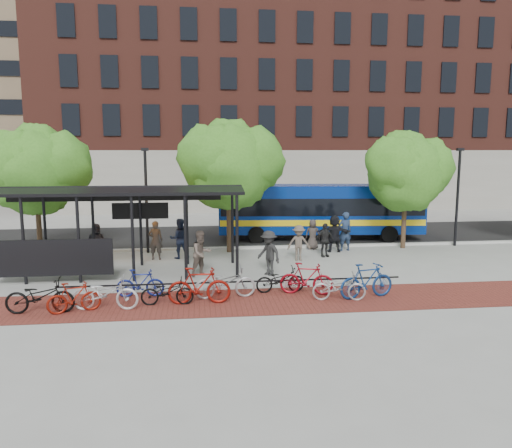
{
  "coord_description": "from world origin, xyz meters",
  "views": [
    {
      "loc": [
        -4.47,
        -21.02,
        5.01
      ],
      "look_at": [
        -1.83,
        1.84,
        1.6
      ],
      "focal_mm": 35.0,
      "sensor_mm": 36.0,
      "label": 1
    }
  ],
  "objects": [
    {
      "name": "pedestrian_3",
      "position": [
        0.04,
        0.97,
        0.82
      ],
      "size": [
        1.07,
        0.64,
        1.64
      ],
      "primitive_type": "imported",
      "rotation": [
        0.0,
        0.0,
        -0.03
      ],
      "color": "brown",
      "rests_on": "ground"
    },
    {
      "name": "bike_1",
      "position": [
        -8.37,
        -5.51,
        0.49
      ],
      "size": [
        1.69,
        0.93,
        0.98
      ],
      "primitive_type": "imported",
      "rotation": [
        0.0,
        0.0,
        1.88
      ],
      "color": "maroon",
      "rests_on": "ground"
    },
    {
      "name": "bus",
      "position": [
        2.36,
        6.42,
        1.76
      ],
      "size": [
        11.54,
        3.49,
        3.07
      ],
      "rotation": [
        0.0,
        0.0,
        -0.09
      ],
      "color": "navy",
      "rests_on": "ground"
    },
    {
      "name": "asphalt_street",
      "position": [
        0.0,
        8.0,
        0.01
      ],
      "size": [
        160.0,
        8.0,
        0.01
      ],
      "primitive_type": "cube",
      "color": "black",
      "rests_on": "ground"
    },
    {
      "name": "bus_shelter",
      "position": [
        -8.13,
        -0.48,
        3.0
      ],
      "size": [
        10.6,
        3.07,
        3.6
      ],
      "color": "black",
      "rests_on": "ground"
    },
    {
      "name": "bike_9",
      "position": [
        -0.77,
        -4.4,
        0.57
      ],
      "size": [
        1.96,
        1.02,
        1.13
      ],
      "primitive_type": "imported",
      "rotation": [
        0.0,
        0.0,
        1.3
      ],
      "color": "maroon",
      "rests_on": "ground"
    },
    {
      "name": "pedestrian_2",
      "position": [
        -5.39,
        2.08,
        0.94
      ],
      "size": [
        1.0,
        0.82,
        1.88
      ],
      "primitive_type": "imported",
      "rotation": [
        0.0,
        0.0,
        3.27
      ],
      "color": "#1A233D",
      "rests_on": "ground"
    },
    {
      "name": "ground",
      "position": [
        0.0,
        0.0,
        0.0
      ],
      "size": [
        160.0,
        160.0,
        0.0
      ],
      "primitive_type": "plane",
      "color": "#9E9E99",
      "rests_on": "ground"
    },
    {
      "name": "pedestrian_6",
      "position": [
        1.27,
        3.51,
        0.76
      ],
      "size": [
        0.85,
        0.67,
        1.53
      ],
      "primitive_type": "imported",
      "rotation": [
        0.0,
        0.0,
        2.86
      ],
      "color": "#3C3430",
      "rests_on": "ground"
    },
    {
      "name": "pedestrian_9",
      "position": [
        -1.69,
        -1.5,
        0.91
      ],
      "size": [
        1.24,
        1.34,
        1.81
      ],
      "primitive_type": "imported",
      "rotation": [
        0.0,
        0.0,
        5.34
      ],
      "color": "black",
      "rests_on": "ground"
    },
    {
      "name": "brick_strip",
      "position": [
        -2.0,
        -5.0,
        0.0
      ],
      "size": [
        24.0,
        3.0,
        0.01
      ],
      "primitive_type": "cube",
      "color": "maroon",
      "rests_on": "ground"
    },
    {
      "name": "pedestrian_8",
      "position": [
        -4.4,
        -1.36,
        0.92
      ],
      "size": [
        1.13,
        1.07,
        1.84
      ],
      "primitive_type": "imported",
      "rotation": [
        0.0,
        0.0,
        0.57
      ],
      "color": "brown",
      "rests_on": "ground"
    },
    {
      "name": "bike_11",
      "position": [
        1.17,
        -5.07,
        0.61
      ],
      "size": [
        2.11,
        1.01,
        1.22
      ],
      "primitive_type": "imported",
      "rotation": [
        0.0,
        0.0,
        1.8
      ],
      "color": "navy",
      "rests_on": "ground"
    },
    {
      "name": "bike_rack_rail",
      "position": [
        -3.3,
        -4.1,
        0.0
      ],
      "size": [
        12.0,
        0.05,
        0.95
      ],
      "primitive_type": "cube",
      "color": "black",
      "rests_on": "ground"
    },
    {
      "name": "bike_8",
      "position": [
        -1.64,
        -4.02,
        0.46
      ],
      "size": [
        1.78,
        0.72,
        0.92
      ],
      "primitive_type": "imported",
      "rotation": [
        0.0,
        0.0,
        1.63
      ],
      "color": "black",
      "rests_on": "ground"
    },
    {
      "name": "curb",
      "position": [
        0.0,
        4.0,
        0.06
      ],
      "size": [
        160.0,
        0.25,
        0.12
      ],
      "primitive_type": "cube",
      "color": "#B7B7B2",
      "rests_on": "ground"
    },
    {
      "name": "tree_a",
      "position": [
        -11.91,
        3.35,
        4.24
      ],
      "size": [
        4.9,
        4.0,
        6.18
      ],
      "color": "#382619",
      "rests_on": "ground"
    },
    {
      "name": "lamp_post_right",
      "position": [
        9.0,
        3.6,
        2.75
      ],
      "size": [
        0.35,
        0.2,
        5.12
      ],
      "color": "black",
      "rests_on": "ground"
    },
    {
      "name": "pedestrian_1",
      "position": [
        -6.47,
        1.94,
        0.91
      ],
      "size": [
        0.71,
        0.52,
        1.81
      ],
      "primitive_type": "imported",
      "rotation": [
        0.0,
        0.0,
        3.01
      ],
      "color": "#3C3430",
      "rests_on": "ground"
    },
    {
      "name": "bike_4",
      "position": [
        -5.54,
        -5.06,
        0.45
      ],
      "size": [
        1.72,
        0.62,
        0.9
      ],
      "primitive_type": "imported",
      "rotation": [
        0.0,
        0.0,
        1.56
      ],
      "color": "black",
      "rests_on": "ground"
    },
    {
      "name": "bike_3",
      "position": [
        -6.51,
        -4.03,
        0.49
      ],
      "size": [
        1.63,
        0.47,
        0.98
      ],
      "primitive_type": "imported",
      "rotation": [
        0.0,
        0.0,
        1.58
      ],
      "color": "navy",
      "rests_on": "ground"
    },
    {
      "name": "building_tower",
      "position": [
        -16.0,
        40.0,
        15.0
      ],
      "size": [
        22.0,
        22.0,
        30.0
      ],
      "primitive_type": "cube",
      "color": "#7A664C",
      "rests_on": "ground"
    },
    {
      "name": "pedestrian_5",
      "position": [
        2.19,
        2.72,
        0.92
      ],
      "size": [
        1.76,
        0.75,
        1.84
      ],
      "primitive_type": "imported",
      "rotation": [
        0.0,
        0.0,
        3.02
      ],
      "color": "black",
      "rests_on": "ground"
    },
    {
      "name": "bike_2",
      "position": [
        -7.45,
        -5.34,
        0.55
      ],
      "size": [
        2.15,
        0.9,
        1.1
      ],
      "primitive_type": "imported",
      "rotation": [
        0.0,
        0.0,
        1.49
      ],
      "color": "silver",
      "rests_on": "ground"
    },
    {
      "name": "bike_5",
      "position": [
        -4.5,
        -5.08,
        0.62
      ],
      "size": [
        2.06,
        0.58,
        1.24
      ],
      "primitive_type": "imported",
      "rotation": [
        0.0,
        0.0,
        1.57
      ],
      "color": "maroon",
      "rests_on": "ground"
    },
    {
      "name": "pedestrian_7",
      "position": [
        2.79,
        2.97,
        0.98
      ],
      "size": [
        0.78,
        0.57,
        1.96
      ],
      "primitive_type": "imported",
      "rotation": [
        0.0,
        0.0,
        3.29
      ],
      "color": "navy",
      "rests_on": "ground"
    },
    {
      "name": "lamp_post_left",
      "position": [
        -7.0,
        3.6,
        2.75
      ],
      "size": [
        0.35,
        0.2,
        5.12
      ],
      "color": "black",
      "rests_on": "ground"
    },
    {
      "name": "bike_10",
      "position": [
        0.17,
        -5.21,
        0.47
      ],
      "size": [
        1.87,
        0.86,
        0.94
      ],
      "primitive_type": "imported",
      "rotation": [
        0.0,
        0.0,
        1.43
      ],
      "color": "#9E9EA0",
      "rests_on": "ground"
    },
    {
      "name": "pedestrian_4",
      "position": [
        1.42,
        1.66,
        0.8
      ],
      "size": [
        1.01,
        0.61,
        1.61
      ],
      "primitive_type": "imported",
      "rotation": [
        0.0,
        0.0,
        6.52
      ],
      "color": "black",
      "rests_on": "ground"
    },
    {
      "name": "bike_6",
      "position": [
        -3.62,
        -4.5,
        0.55
      ],
      "size": [
        2.16,
        0.92,
        1.11
      ],
      "primitive_type": "imported",
      "rotation": [
        0.0,
        0.0,
        1.66
      ],
      "color": "#979799",
      "rests_on": "ground"
    },
    {
      "name": "bike_0",
      "position": [
        -9.39,
        -5.46,
        0.55
      ],
      "size": [
        2.09,
        0.74,
        1.09
      ],
      "primitive_type": "imported",
      "rotation": [
        0.0,
        0.0,
        1.56
      ],
      "color": "black",
      "rests_on": "ground"
    },
    {
      "name": "pedestrian_0",
      "position": [
        -9.13,
        1.96,
        0.86
      ],
      "size": [
        0.93,
        0.7,
        1.73
      ],
      "primitive_type": "imported",
      "rotation": [
        0.0,
        0.0,
        0.19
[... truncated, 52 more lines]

